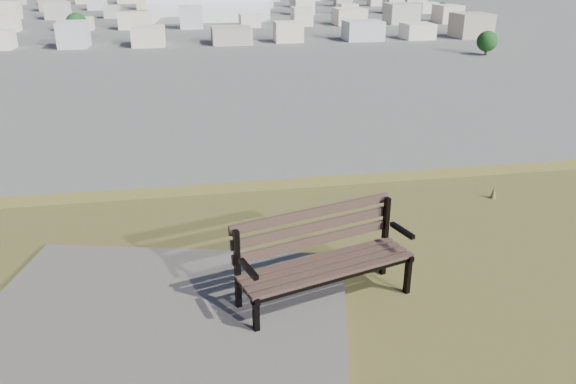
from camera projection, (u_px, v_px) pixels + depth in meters
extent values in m
cube|color=#3F2D24|center=(337.00, 274.00, 4.92)|extent=(1.60, 0.54, 0.03)
cube|color=#3F2D24|center=(330.00, 269.00, 5.01)|extent=(1.60, 0.54, 0.03)
cube|color=#3F2D24|center=(324.00, 263.00, 5.10)|extent=(1.60, 0.54, 0.03)
cube|color=#3F2D24|center=(318.00, 258.00, 5.19)|extent=(1.60, 0.54, 0.03)
cube|color=#3F2D24|center=(315.00, 241.00, 5.20)|extent=(1.58, 0.50, 0.09)
cube|color=#3F2D24|center=(314.00, 227.00, 5.16)|extent=(1.58, 0.50, 0.09)
cube|color=#3F2D24|center=(313.00, 213.00, 5.13)|extent=(1.58, 0.50, 0.09)
cube|color=black|center=(256.00, 318.00, 4.66)|extent=(0.06, 0.07, 0.40)
cube|color=black|center=(238.00, 274.00, 4.90)|extent=(0.06, 0.07, 0.84)
cube|color=black|center=(247.00, 290.00, 4.74)|extent=(0.17, 0.45, 0.05)
cube|color=black|center=(248.00, 269.00, 4.62)|extent=(0.14, 0.33, 0.04)
cube|color=black|center=(408.00, 274.00, 5.31)|extent=(0.06, 0.07, 0.40)
cube|color=black|center=(385.00, 237.00, 5.55)|extent=(0.06, 0.07, 0.84)
cube|color=black|center=(397.00, 250.00, 5.39)|extent=(0.17, 0.45, 0.05)
cube|color=black|center=(402.00, 231.00, 5.27)|extent=(0.14, 0.33, 0.04)
cube|color=black|center=(337.00, 279.00, 4.93)|extent=(1.58, 0.50, 0.04)
cube|color=black|center=(318.00, 261.00, 5.22)|extent=(1.58, 0.50, 0.04)
cone|color=brown|center=(494.00, 192.00, 7.46)|extent=(0.08, 0.08, 0.18)
cube|color=silver|center=(209.00, 14.00, 268.78)|extent=(56.52, 24.59, 6.24)
cylinder|color=silver|center=(209.00, 7.00, 267.58)|extent=(56.52, 24.59, 23.71)
cube|color=silver|center=(4.00, 38.00, 184.27)|extent=(11.00, 11.00, 7.00)
cube|color=#A59A8E|center=(80.00, 36.00, 188.19)|extent=(11.00, 11.00, 7.00)
cube|color=beige|center=(153.00, 35.00, 192.10)|extent=(11.00, 11.00, 7.00)
cube|color=#B9B9BE|center=(223.00, 33.00, 196.02)|extent=(11.00, 11.00, 7.00)
cube|color=beige|center=(291.00, 32.00, 199.93)|extent=(11.00, 11.00, 7.00)
cube|color=tan|center=(356.00, 30.00, 203.85)|extent=(11.00, 11.00, 7.00)
cube|color=silver|center=(418.00, 29.00, 207.76)|extent=(11.00, 11.00, 7.00)
cube|color=#B1ABA0|center=(478.00, 28.00, 211.68)|extent=(11.00, 11.00, 7.00)
cube|color=beige|center=(7.00, 23.00, 227.70)|extent=(11.00, 11.00, 7.00)
cube|color=#B9B9BE|center=(69.00, 22.00, 231.62)|extent=(11.00, 11.00, 7.00)
cube|color=beige|center=(129.00, 20.00, 235.53)|extent=(11.00, 11.00, 7.00)
cube|color=tan|center=(187.00, 19.00, 239.45)|extent=(11.00, 11.00, 7.00)
cube|color=silver|center=(243.00, 18.00, 243.36)|extent=(11.00, 11.00, 7.00)
cube|color=#B1ABA0|center=(297.00, 17.00, 247.28)|extent=(11.00, 11.00, 7.00)
cube|color=silver|center=(350.00, 17.00, 251.19)|extent=(11.00, 11.00, 7.00)
cube|color=#A59A8E|center=(400.00, 16.00, 255.11)|extent=(11.00, 11.00, 7.00)
cube|color=beige|center=(450.00, 15.00, 259.03)|extent=(11.00, 11.00, 7.00)
cube|color=tan|center=(10.00, 12.00, 271.13)|extent=(11.00, 11.00, 7.00)
cube|color=silver|center=(62.00, 11.00, 275.05)|extent=(11.00, 11.00, 7.00)
cube|color=#B1ABA0|center=(112.00, 11.00, 278.96)|extent=(11.00, 11.00, 7.00)
cube|color=silver|center=(161.00, 10.00, 282.88)|extent=(11.00, 11.00, 7.00)
cube|color=#A59A8E|center=(209.00, 9.00, 286.79)|extent=(11.00, 11.00, 7.00)
cube|color=beige|center=(256.00, 8.00, 290.71)|extent=(11.00, 11.00, 7.00)
cube|color=#B9B9BE|center=(301.00, 8.00, 294.63)|extent=(11.00, 11.00, 7.00)
cube|color=beige|center=(345.00, 7.00, 298.54)|extent=(11.00, 11.00, 7.00)
cube|color=tan|center=(388.00, 6.00, 302.46)|extent=(11.00, 11.00, 7.00)
cube|color=silver|center=(430.00, 6.00, 306.37)|extent=(11.00, 11.00, 7.00)
cube|color=#A59A8E|center=(11.00, 5.00, 314.56)|extent=(11.00, 11.00, 7.00)
cube|color=beige|center=(56.00, 4.00, 318.48)|extent=(11.00, 11.00, 7.00)
cube|color=#B9B9BE|center=(100.00, 3.00, 322.39)|extent=(11.00, 11.00, 7.00)
cube|color=beige|center=(143.00, 3.00, 326.31)|extent=(11.00, 11.00, 7.00)
cube|color=tan|center=(185.00, 2.00, 330.23)|extent=(11.00, 11.00, 7.00)
cube|color=silver|center=(225.00, 2.00, 334.14)|extent=(11.00, 11.00, 7.00)
cube|color=#B1ABA0|center=(265.00, 1.00, 338.06)|extent=(11.00, 11.00, 7.00)
cube|color=silver|center=(304.00, 1.00, 341.97)|extent=(11.00, 11.00, 7.00)
cube|color=#A59A8E|center=(342.00, 0.00, 345.89)|extent=(11.00, 11.00, 7.00)
cube|color=beige|center=(379.00, 0.00, 349.80)|extent=(11.00, 11.00, 7.00)
cylinder|color=#392A1C|center=(486.00, 52.00, 173.38)|extent=(0.80, 0.80, 2.10)
sphere|color=black|center=(487.00, 41.00, 172.16)|extent=(6.30, 6.30, 6.30)
cylinder|color=#392A1C|center=(78.00, 36.00, 206.52)|extent=(0.80, 0.80, 2.70)
sphere|color=black|center=(77.00, 24.00, 204.95)|extent=(8.10, 8.10, 8.10)
cylinder|color=#392A1C|center=(442.00, 14.00, 288.87)|extent=(0.80, 0.80, 1.95)
sphere|color=black|center=(442.00, 8.00, 287.74)|extent=(5.85, 5.85, 5.85)
cylinder|color=#392A1C|center=(272.00, 0.00, 386.32)|extent=(0.80, 0.80, 2.25)
cylinder|color=#392A1C|center=(264.00, 13.00, 292.31)|extent=(0.80, 0.80, 2.10)
sphere|color=black|center=(263.00, 7.00, 291.09)|extent=(6.30, 6.30, 6.30)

